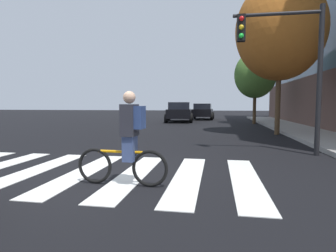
# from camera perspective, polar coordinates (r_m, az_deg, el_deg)

# --- Properties ---
(ground_plane) EXTENTS (120.00, 120.00, 0.00)m
(ground_plane) POSITION_cam_1_polar(r_m,az_deg,el_deg) (6.10, -12.90, -9.47)
(ground_plane) COLOR black
(crosswalk_stripes) EXTENTS (7.29, 3.67, 0.01)m
(crosswalk_stripes) POSITION_cam_1_polar(r_m,az_deg,el_deg) (6.29, -17.01, -9.06)
(crosswalk_stripes) COLOR silver
(crosswalk_stripes) RESTS_ON ground
(sedan_mid) EXTENTS (2.53, 4.84, 1.62)m
(sedan_mid) POSITION_cam_1_polar(r_m,az_deg,el_deg) (23.16, 2.34, 2.95)
(sedan_mid) COLOR black
(sedan_mid) RESTS_ON ground
(sedan_far) EXTENTS (2.17, 4.46, 1.52)m
(sedan_far) POSITION_cam_1_polar(r_m,az_deg,el_deg) (27.01, 7.17, 3.03)
(sedan_far) COLOR black
(sedan_far) RESTS_ON ground
(cyclist) EXTENTS (1.71, 0.37, 1.69)m
(cyclist) POSITION_cam_1_polar(r_m,az_deg,el_deg) (4.98, -8.23, -2.66)
(cyclist) COLOR black
(cyclist) RESTS_ON ground
(traffic_light_near) EXTENTS (2.47, 0.28, 4.20)m
(traffic_light_near) POSITION_cam_1_polar(r_m,az_deg,el_deg) (8.77, 23.63, 13.32)
(traffic_light_near) COLOR black
(traffic_light_near) RESTS_ON ground
(street_tree_near) EXTENTS (4.10, 4.10, 7.30)m
(street_tree_near) POSITION_cam_1_polar(r_m,az_deg,el_deg) (14.73, 22.04, 17.80)
(street_tree_near) COLOR #4C3823
(street_tree_near) RESTS_ON ground
(street_tree_mid) EXTENTS (3.03, 3.03, 5.39)m
(street_tree_mid) POSITION_cam_1_polar(r_m,az_deg,el_deg) (21.78, 17.50, 10.03)
(street_tree_mid) COLOR #4C3823
(street_tree_mid) RESTS_ON ground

